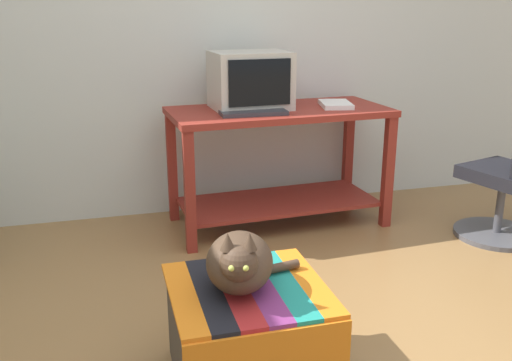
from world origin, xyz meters
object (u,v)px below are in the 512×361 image
Objects in this scene: book at (336,104)px; office_chair at (512,180)px; desk at (279,146)px; tv_monitor at (250,81)px; cat at (240,262)px; ottoman_with_blanket at (248,334)px; keyboard at (254,113)px.

book is 0.30× the size of office_chair.
tv_monitor is (-0.17, 0.06, 0.42)m from desk.
cat is at bearing 9.36° from office_chair.
desk is at bearing -42.96° from office_chair.
tv_monitor is at bearing -177.22° from book.
desk reaches higher than ottoman_with_blanket.
cat is at bearing -105.75° from keyboard.
book is 0.64× the size of cat.
desk reaches higher than cat.
book is (0.37, -0.03, 0.26)m from desk.
tv_monitor is at bearing 157.82° from desk.
keyboard is 1.50m from cat.
keyboard is 1.62m from office_chair.
tv_monitor is 1.23× the size of keyboard.
office_chair reaches higher than cat.
desk is 0.46m from book.
ottoman_with_blanket is (-0.40, -1.40, -0.58)m from keyboard.
keyboard is at bearing -146.78° from desk.
keyboard is 1.48× the size of book.
cat is (-0.03, -0.00, 0.31)m from ottoman_with_blanket.
keyboard is at bearing 74.07° from ottoman_with_blanket.
office_chair is at bearing -29.13° from tv_monitor.
keyboard is at bearing -34.42° from office_chair.
book is at bearing 13.66° from keyboard.
book is 0.47× the size of ottoman_with_blanket.
tv_monitor reaches higher than cat.
book is 1.91m from ottoman_with_blanket.
desk is 2.87× the size of tv_monitor.
book is (0.58, 0.13, 0.00)m from keyboard.
keyboard is at bearing -102.80° from tv_monitor.
office_chair is at bearing 25.76° from ottoman_with_blanket.
office_chair reaches higher than book.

